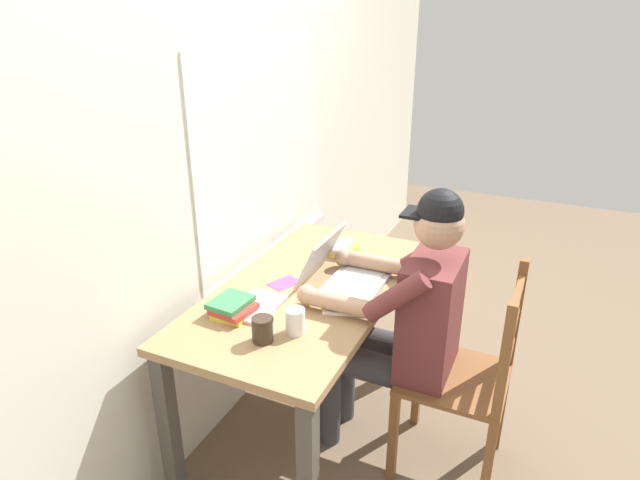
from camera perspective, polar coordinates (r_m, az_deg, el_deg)
The scene contains 14 objects.
ground_plane at distance 2.77m, azimuth -1.10°, elevation -18.76°, with size 8.00×8.00×0.00m, color brown.
back_wall at distance 2.36m, azimuth -10.76°, elevation 9.11°, with size 6.00×0.08×2.60m.
desk at distance 2.39m, azimuth -1.22°, elevation -7.17°, with size 1.34×0.69×0.75m.
seated_person at distance 2.28m, azimuth 8.89°, elevation -7.86°, with size 0.50×0.60×1.25m.
wooden_chair at distance 2.36m, azimuth 15.29°, elevation -13.86°, with size 0.42×0.42×0.94m.
laptop at distance 2.34m, azimuth 2.24°, elevation -3.44°, with size 0.33×0.33×0.22m.
computer_mouse at distance 2.55m, azimuth 6.01°, elevation -2.10°, with size 0.06×0.10×0.03m, color black.
coffee_mug_white at distance 2.00m, azimuth -2.58°, elevation -8.45°, with size 0.11×0.07×0.10m.
coffee_mug_dark at distance 1.97m, azimuth -6.03°, elevation -9.27°, with size 0.11×0.08×0.09m.
book_stack_main at distance 2.64m, azimuth 2.30°, elevation -0.86°, with size 0.19×0.14×0.05m.
book_stack_side at distance 2.14m, azimuth -9.17°, elevation -7.01°, with size 0.17×0.17×0.06m.
paper_pile_near_laptop at distance 2.22m, azimuth 3.14°, elevation -6.28°, with size 0.24×0.20×0.01m, color white.
paper_pile_back_corner at distance 2.19m, azimuth -6.64°, elevation -6.96°, with size 0.24×0.16×0.01m, color white.
landscape_photo_print at distance 2.37m, azimuth -3.77°, elevation -4.52°, with size 0.13×0.09×0.00m, color #7A4293.
Camera 1 is at (-1.85, -0.91, 1.85)m, focal length 30.47 mm.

